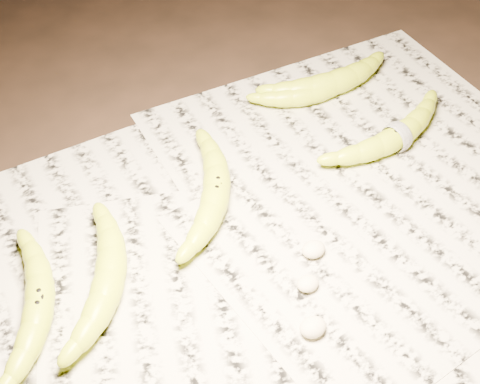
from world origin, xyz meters
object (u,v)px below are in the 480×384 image
banana_center (216,190)px  banana_upper_a (310,93)px  banana_left_b (109,276)px  banana_upper_b (332,82)px  banana_taped (397,135)px  banana_left_a (38,303)px

banana_center → banana_upper_a: size_ratio=1.28×
banana_left_b → banana_upper_b: (0.47, 0.20, 0.00)m
banana_center → banana_taped: (0.30, -0.03, -0.00)m
banana_left_b → banana_upper_a: bearing=-35.1°
banana_left_b → banana_left_a: bearing=117.5°
banana_left_a → banana_upper_b: (0.56, 0.19, 0.00)m
banana_left_a → banana_upper_b: bearing=-48.3°
banana_taped → banana_left_a: bearing=173.4°
banana_left_a → banana_taped: banana_taped is taller
banana_center → banana_taped: bearing=-62.8°
banana_left_a → banana_upper_b: banana_upper_b is taller
banana_left_a → banana_taped: (0.57, 0.03, 0.00)m
banana_upper_a → banana_center: bearing=-143.1°
banana_left_a → banana_left_b: (0.09, -0.00, 0.00)m
banana_left_b → banana_upper_a: (0.43, 0.19, -0.00)m
banana_taped → banana_upper_a: 0.17m
banana_left_a → banana_center: (0.28, 0.06, 0.00)m
banana_taped → banana_center: bearing=164.3°
banana_left_a → banana_upper_a: banana_left_a is taller
banana_center → banana_taped: size_ratio=0.96×
banana_center → banana_upper_a: bearing=-29.3°
banana_center → banana_upper_b: 0.31m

